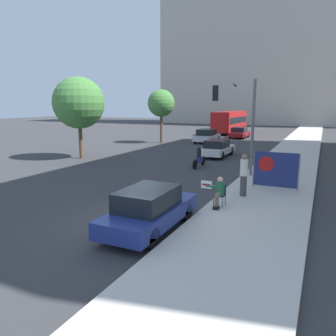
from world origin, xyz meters
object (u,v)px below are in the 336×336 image
Objects in this scene: motorcycle_on_road at (199,159)px; jogger_on_sidewalk at (244,174)px; car_on_road_midblock at (207,136)px; car_on_road_distant at (239,133)px; seated_protester at (219,191)px; protest_banner at (275,170)px; traffic_light_pole at (238,112)px; car_on_road_nearest at (217,148)px; street_tree_midblock at (161,103)px; parked_car_curbside at (150,209)px; street_tree_near_curb at (79,103)px; city_bus_on_road at (230,121)px.

jogger_on_sidewalk is at bearing -55.59° from motorcycle_on_road.
car_on_road_distant is (2.06, 6.43, -0.05)m from car_on_road_midblock.
seated_protester is at bearing -65.17° from motorcycle_on_road.
traffic_light_pole is at bearing 135.50° from protest_banner.
motorcycle_on_road is (-3.00, 2.11, -3.13)m from traffic_light_pole.
street_tree_midblock reaches higher than car_on_road_nearest.
street_tree_midblock reaches higher than motorcycle_on_road.
protest_banner is 0.49× the size of parked_car_curbside.
traffic_light_pole is at bearing -90.17° from jogger_on_sidewalk.
motorcycle_on_road is at bearing 144.84° from traffic_light_pole.
street_tree_near_curb is at bearing -176.90° from motorcycle_on_road.
car_on_road_nearest is at bearing -83.20° from car_on_road_distant.
motorcycle_on_road is 10.16m from street_tree_near_curb.
city_bus_on_road is at bearing 105.61° from traffic_light_pole.
car_on_road_midblock is 0.68× the size of street_tree_near_curb.
car_on_road_midblock reaches higher than motorcycle_on_road.
car_on_road_midblock reaches higher than car_on_road_nearest.
protest_banner reaches higher than car_on_road_nearest.
traffic_light_pole is 9.61m from parked_car_curbside.
traffic_light_pole reaches higher than protest_banner.
street_tree_near_curb reaches higher than car_on_road_midblock.
car_on_road_midblock is at bearing 69.18° from street_tree_near_curb.
street_tree_near_curb is (-11.84, 10.72, 3.49)m from parked_car_curbside.
traffic_light_pole is at bearing 86.03° from parked_car_curbside.
traffic_light_pole is (-2.43, 2.39, 2.60)m from protest_banner.
motorcycle_on_road is (0.22, -4.81, -0.12)m from car_on_road_nearest.
seated_protester is 2.02m from jogger_on_sidewalk.
protest_banner reaches higher than parked_car_curbside.
parked_car_curbside is 0.75× the size of street_tree_midblock.
car_on_road_distant is 22.16m from street_tree_near_curb.
parked_car_curbside is 1.00× the size of car_on_road_distant.
street_tree_near_curb is at bearing 165.01° from protest_banner.
car_on_road_distant is at bearing 95.80° from motorcycle_on_road.
seated_protester is at bearing -112.69° from protest_banner.
protest_banner is (1.06, 1.88, -0.03)m from jogger_on_sidewalk.
car_on_road_midblock is (-6.46, 24.86, 0.02)m from parked_car_curbside.
seated_protester is 35.80m from city_bus_on_road.
parked_car_curbside reaches higher than car_on_road_nearest.
protest_banner is 0.47× the size of car_on_road_nearest.
protest_banner is 15.74m from street_tree_near_curb.
seated_protester is 23.47m from street_tree_midblock.
city_bus_on_road is at bearing 99.39° from seated_protester.
street_tree_midblock is (0.99, 11.89, -0.01)m from street_tree_near_curb.
motorcycle_on_road is (4.96, -26.38, -1.22)m from city_bus_on_road.
car_on_road_midblock is at bearing -85.05° from jogger_on_sidewalk.
traffic_light_pole is 0.85× the size of street_tree_near_curb.
car_on_road_distant is 0.41× the size of city_bus_on_road.
street_tree_midblock is (-8.48, 11.37, 3.63)m from motorcycle_on_road.
jogger_on_sidewalk is 0.89× the size of protest_banner.
jogger_on_sidewalk reaches higher than motorcycle_on_road.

